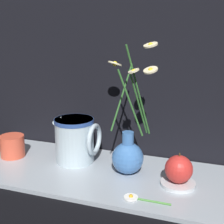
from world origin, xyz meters
TOP-DOWN VIEW (x-y plane):
  - ground_plane at (0.00, 0.00)m, footprint 6.00×6.00m
  - shelf at (0.00, 0.00)m, footprint 0.86×0.32m
  - vase_with_flowers at (0.06, 0.02)m, footprint 0.17×0.15m
  - yellow_mug at (-0.33, 0.01)m, footprint 0.09×0.08m
  - ceramic_pitcher at (-0.12, 0.04)m, footprint 0.15×0.12m
  - saucer_plate at (0.21, -0.01)m, footprint 0.09×0.09m
  - orange_fruit at (0.21, -0.01)m, footprint 0.07×0.07m
  - loose_daisy at (0.12, -0.12)m, footprint 0.12×0.04m

SIDE VIEW (x-z plane):
  - ground_plane at x=0.00m, z-range 0.00..0.00m
  - shelf at x=0.00m, z-range 0.00..0.01m
  - loose_daisy at x=0.12m, z-range 0.01..0.02m
  - saucer_plate at x=0.21m, z-range 0.01..0.02m
  - yellow_mug at x=-0.33m, z-range 0.01..0.08m
  - orange_fruit at x=0.21m, z-range 0.02..0.10m
  - vase_with_flowers at x=0.06m, z-range -0.11..0.26m
  - ceramic_pitcher at x=-0.12m, z-range 0.01..0.16m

